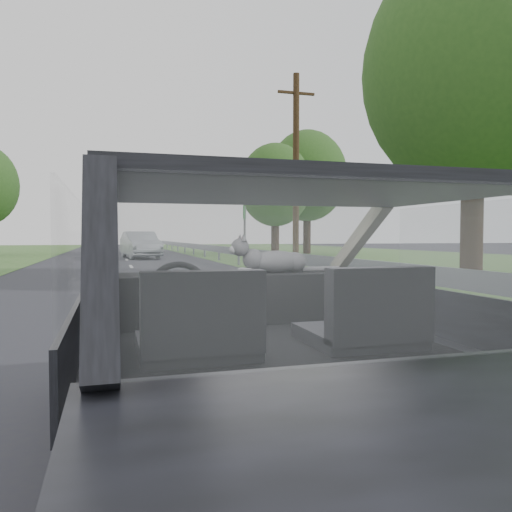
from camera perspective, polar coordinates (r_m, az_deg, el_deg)
ground at (r=2.78m, az=1.37°, el=-23.94°), size 140.00×140.00×0.00m
subject_car at (r=2.54m, az=1.38°, el=-9.14°), size 1.80×4.00×1.45m
dashboard at (r=3.12m, az=-2.10°, el=-4.69°), size 1.58×0.45×0.30m
driver_seat at (r=2.15m, az=-6.53°, el=-7.09°), size 0.50×0.72×0.42m
passenger_seat at (r=2.41m, az=12.67°, el=-6.09°), size 0.50×0.72×0.42m
steering_wheel at (r=2.75m, az=-8.72°, el=-4.19°), size 0.36×0.36×0.04m
cat at (r=3.12m, az=2.30°, el=-0.48°), size 0.55×0.23×0.24m
guardrail at (r=13.39m, az=5.98°, el=-0.48°), size 0.05×90.00×0.32m
other_car at (r=28.05m, az=-13.08°, el=1.25°), size 2.35×4.69×1.48m
highway_sign at (r=24.66m, az=-1.31°, el=2.60°), size 0.48×1.05×2.71m
utility_pole at (r=20.40m, az=4.59°, el=9.71°), size 0.32×0.32×7.72m
tree_0 at (r=13.28m, az=23.61°, el=13.96°), size 5.79×5.79×7.91m
tree_2 at (r=30.57m, az=2.21°, el=6.26°), size 4.69×4.69×6.67m
tree_3 at (r=34.74m, az=5.86°, el=7.08°), size 6.86×6.86×8.25m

